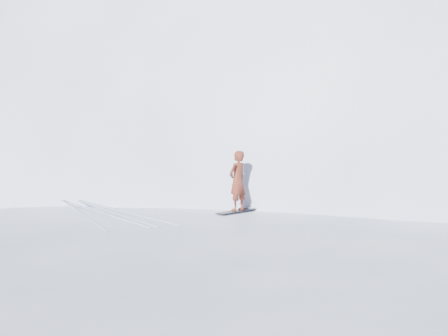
% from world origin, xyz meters
% --- Properties ---
extents(near_ridge, '(36.00, 28.00, 4.80)m').
position_xyz_m(near_ridge, '(1.00, 3.00, 0.00)').
color(near_ridge, white).
rests_on(near_ridge, ground).
extents(summit_peak, '(60.00, 56.00, 56.00)m').
position_xyz_m(summit_peak, '(22.00, 26.00, 0.00)').
color(summit_peak, white).
rests_on(summit_peak, ground).
extents(peak_shoulder, '(28.00, 24.00, 18.00)m').
position_xyz_m(peak_shoulder, '(10.00, 20.00, 0.00)').
color(peak_shoulder, white).
rests_on(peak_shoulder, ground).
extents(snowboard, '(1.42, 0.95, 0.02)m').
position_xyz_m(snowboard, '(3.38, 3.98, 2.41)').
color(snowboard, black).
rests_on(snowboard, near_ridge).
extents(snowboarder, '(0.69, 0.61, 1.58)m').
position_xyz_m(snowboarder, '(3.38, 3.98, 3.21)').
color(snowboarder, maroon).
rests_on(snowboarder, snowboard).
extents(board_tracks, '(2.25, 5.98, 0.04)m').
position_xyz_m(board_tracks, '(0.05, 5.23, 2.42)').
color(board_tracks, silver).
rests_on(board_tracks, ground).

